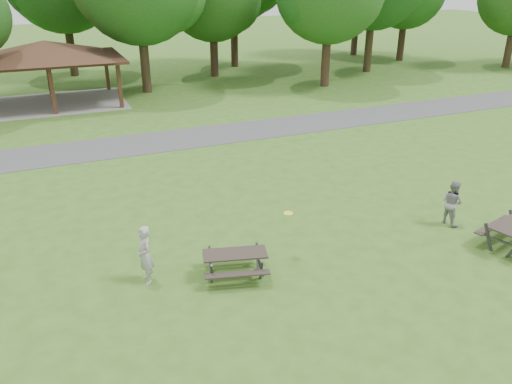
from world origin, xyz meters
The scene contains 7 objects.
ground centered at (0.00, 0.00, 0.00)m, with size 160.00×160.00×0.00m, color #36621C.
asphalt_path centered at (0.00, 14.00, 0.01)m, with size 120.00×3.20×0.02m, color #444446.
pavilion centered at (-4.00, 24.00, 3.06)m, with size 8.60×7.01×3.76m.
picnic_table_middle centered at (-0.53, 1.83, 0.53)m, with size 1.96×1.73×0.73m.
frisbee_in_flight centered at (1.24, 2.28, 1.31)m, with size 0.31×0.31×0.02m.
frisbee_thrower centered at (-2.74, 2.50, 0.79)m, with size 0.58×0.38×1.59m, color #A2A2A4.
frisbee_catcher centered at (6.89, 1.96, 0.74)m, with size 0.72×0.56×1.48m, color gray.
Camera 1 is at (-4.46, -8.75, 7.43)m, focal length 35.00 mm.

